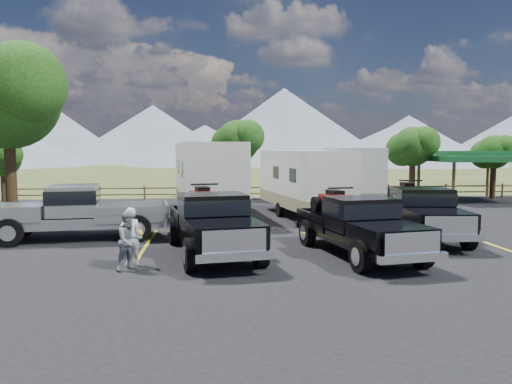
{
  "coord_description": "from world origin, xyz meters",
  "views": [
    {
      "loc": [
        -3.73,
        -13.69,
        3.4
      ],
      "look_at": [
        -1.91,
        6.65,
        1.6
      ],
      "focal_mm": 35.0,
      "sensor_mm": 36.0,
      "label": 1
    }
  ],
  "objects": [
    {
      "name": "ground",
      "position": [
        0.0,
        0.0,
        0.0
      ],
      "size": [
        320.0,
        320.0,
        0.0
      ],
      "primitive_type": "plane",
      "color": "#415323",
      "rests_on": "ground"
    },
    {
      "name": "asphalt_lot",
      "position": [
        0.0,
        3.0,
        0.02
      ],
      "size": [
        44.0,
        34.0,
        0.04
      ],
      "primitive_type": "cube",
      "color": "black",
      "rests_on": "ground"
    },
    {
      "name": "stall_lines",
      "position": [
        0.0,
        4.0,
        0.04
      ],
      "size": [
        12.12,
        5.5,
        0.01
      ],
      "color": "yellow",
      "rests_on": "asphalt_lot"
    },
    {
      "name": "tree_big_nw",
      "position": [
        -12.55,
        9.03,
        5.6
      ],
      "size": [
        5.54,
        5.18,
        7.84
      ],
      "color": "#321F13",
      "rests_on": "ground"
    },
    {
      "name": "tree_ne_a",
      "position": [
        8.97,
        17.01,
        3.48
      ],
      "size": [
        3.11,
        2.92,
        4.76
      ],
      "color": "#321F13",
      "rests_on": "ground"
    },
    {
      "name": "tree_ne_b",
      "position": [
        14.98,
        18.01,
        3.13
      ],
      "size": [
        2.77,
        2.59,
        4.27
      ],
      "color": "#321F13",
      "rests_on": "ground"
    },
    {
      "name": "tree_north",
      "position": [
        -2.03,
        19.02,
        3.83
      ],
      "size": [
        3.46,
        3.24,
        5.25
      ],
      "color": "#321F13",
      "rests_on": "ground"
    },
    {
      "name": "tree_nw_small",
      "position": [
        -16.02,
        17.01,
        2.78
      ],
      "size": [
        2.59,
        2.43,
        3.85
      ],
      "color": "#321F13",
      "rests_on": "ground"
    },
    {
      "name": "rail_fence",
      "position": [
        2.0,
        18.5,
        0.61
      ],
      "size": [
        36.12,
        0.12,
        1.0
      ],
      "color": "brown",
      "rests_on": "ground"
    },
    {
      "name": "pavilion",
      "position": [
        13.0,
        17.0,
        2.79
      ],
      "size": [
        6.2,
        6.2,
        3.22
      ],
      "color": "brown",
      "rests_on": "ground"
    },
    {
      "name": "mountain_range",
      "position": [
        -7.63,
        105.98,
        7.87
      ],
      "size": [
        209.0,
        71.0,
        20.0
      ],
      "color": "slate",
      "rests_on": "ground"
    },
    {
      "name": "rig_left",
      "position": [
        -3.74,
        2.08,
        1.08
      ],
      "size": [
        3.19,
        6.74,
        2.16
      ],
      "rotation": [
        0.0,
        0.0,
        0.18
      ],
      "color": "black",
      "rests_on": "asphalt_lot"
    },
    {
      "name": "rig_center",
      "position": [
        0.81,
        1.47,
        1.03
      ],
      "size": [
        3.03,
        6.41,
        2.05
      ],
      "rotation": [
        0.0,
        0.0,
        0.18
      ],
      "color": "black",
      "rests_on": "asphalt_lot"
    },
    {
      "name": "rig_right",
      "position": [
        4.02,
        4.19,
        1.06
      ],
      "size": [
        2.75,
        6.5,
        2.11
      ],
      "rotation": [
        0.0,
        0.0,
        -0.11
      ],
      "color": "black",
      "rests_on": "asphalt_lot"
    },
    {
      "name": "trailer_left",
      "position": [
        -3.93,
        10.74,
        1.93
      ],
      "size": [
        3.65,
        10.48,
        3.62
      ],
      "rotation": [
        0.0,
        0.0,
        0.12
      ],
      "color": "silver",
      "rests_on": "asphalt_lot"
    },
    {
      "name": "trailer_center",
      "position": [
        0.76,
        10.32,
        1.74
      ],
      "size": [
        3.59,
        9.39,
        3.24
      ],
      "rotation": [
        0.0,
        0.0,
        0.16
      ],
      "color": "silver",
      "rests_on": "asphalt_lot"
    },
    {
      "name": "trailer_right",
      "position": [
        4.05,
        13.58,
        1.8
      ],
      "size": [
        3.63,
        9.74,
        3.36
      ],
      "rotation": [
        0.0,
        0.0,
        -0.15
      ],
      "color": "silver",
      "rests_on": "asphalt_lot"
    },
    {
      "name": "pickup_silver",
      "position": [
        -8.6,
        5.06,
        1.08
      ],
      "size": [
        6.88,
        3.0,
        2.0
      ],
      "rotation": [
        0.0,
        0.0,
        -1.44
      ],
      "color": "gray",
      "rests_on": "asphalt_lot"
    },
    {
      "name": "person_a",
      "position": [
        -6.06,
        0.62,
        0.88
      ],
      "size": [
        0.73,
        0.62,
        1.68
      ],
      "primitive_type": "imported",
      "rotation": [
        0.0,
        0.0,
        3.57
      ],
      "color": "silver",
      "rests_on": "asphalt_lot"
    },
    {
      "name": "person_b",
      "position": [
        -6.0,
        0.1,
        0.85
      ],
      "size": [
        1.0,
        0.98,
        1.62
      ],
      "primitive_type": "imported",
      "rotation": [
        0.0,
        0.0,
        0.71
      ],
      "color": "gray",
      "rests_on": "asphalt_lot"
    }
  ]
}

